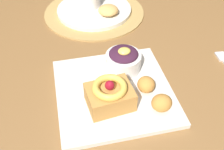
# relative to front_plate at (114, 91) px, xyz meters

# --- Properties ---
(dining_table) EXTENTS (1.58, 1.08, 0.73)m
(dining_table) POSITION_rel_front_plate_xyz_m (0.04, 0.07, -0.08)
(dining_table) COLOR brown
(dining_table) RESTS_ON ground_plane
(woven_placemat) EXTENTS (0.33, 0.33, 0.00)m
(woven_placemat) POSITION_rel_front_plate_xyz_m (0.02, 0.37, -0.00)
(woven_placemat) COLOR #AD894C
(woven_placemat) RESTS_ON dining_table
(front_plate) EXTENTS (0.26, 0.26, 0.01)m
(front_plate) POSITION_rel_front_plate_xyz_m (0.00, 0.00, 0.00)
(front_plate) COLOR silver
(front_plate) RESTS_ON dining_table
(cake_slice) EXTENTS (0.10, 0.09, 0.07)m
(cake_slice) POSITION_rel_front_plate_xyz_m (-0.02, -0.04, 0.04)
(cake_slice) COLOR #B77F3D
(cake_slice) RESTS_ON front_plate
(berry_ramekin) EXTENTS (0.09, 0.09, 0.07)m
(berry_ramekin) POSITION_rel_front_plate_xyz_m (0.04, 0.06, 0.03)
(berry_ramekin) COLOR white
(berry_ramekin) RESTS_ON front_plate
(fritter_front) EXTENTS (0.04, 0.04, 0.04)m
(fritter_front) POSITION_rel_front_plate_xyz_m (0.07, -0.02, 0.02)
(fritter_front) COLOR #BC7F38
(fritter_front) RESTS_ON front_plate
(fritter_middle) EXTENTS (0.04, 0.04, 0.04)m
(fritter_middle) POSITION_rel_front_plate_xyz_m (0.09, -0.08, 0.02)
(fritter_middle) COLOR #BC7F38
(fritter_middle) RESTS_ON front_plate
(back_plate) EXTENTS (0.24, 0.24, 0.01)m
(back_plate) POSITION_rel_front_plate_xyz_m (0.02, 0.37, 0.01)
(back_plate) COLOR silver
(back_plate) RESTS_ON woven_placemat
(back_pastry) EXTENTS (0.06, 0.06, 0.03)m
(back_pastry) POSITION_rel_front_plate_xyz_m (0.06, 0.32, 0.03)
(back_pastry) COLOR tan
(back_pastry) RESTS_ON back_plate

